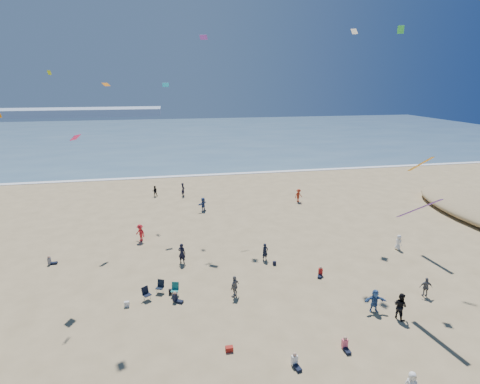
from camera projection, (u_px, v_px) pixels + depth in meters
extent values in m
plane|color=tan|center=(232.00, 372.00, 20.54)|extent=(220.00, 220.00, 0.00)
cube|color=#476B84|center=(176.00, 135.00, 109.89)|extent=(220.00, 100.00, 0.06)
cube|color=white|center=(186.00, 176.00, 62.86)|extent=(220.00, 1.20, 0.08)
cube|color=#7A8EA8|center=(37.00, 113.00, 168.92)|extent=(110.00, 20.00, 3.20)
imported|color=#B7331A|center=(298.00, 195.00, 49.24)|extent=(1.29, 0.99, 1.76)
imported|color=black|center=(265.00, 252.00, 33.13)|extent=(0.69, 0.57, 1.60)
imported|color=white|center=(398.00, 242.00, 35.29)|extent=(0.63, 0.81, 1.48)
imported|color=slate|center=(235.00, 286.00, 27.52)|extent=(0.98, 1.00, 1.69)
imported|color=#2F4782|center=(203.00, 204.00, 45.84)|extent=(1.42, 1.52, 1.70)
imported|color=black|center=(400.00, 306.00, 24.96)|extent=(1.00, 1.11, 1.88)
imported|color=black|center=(182.00, 253.00, 32.59)|extent=(0.81, 0.71, 1.86)
imported|color=red|center=(140.00, 233.00, 37.13)|extent=(1.26, 1.27, 1.76)
imported|color=black|center=(155.00, 191.00, 51.69)|extent=(0.79, 0.65, 1.48)
imported|color=slate|center=(426.00, 287.00, 27.55)|extent=(0.97, 0.63, 1.54)
imported|color=#375C97|center=(375.00, 301.00, 25.76)|extent=(1.59, 0.69, 1.66)
imported|color=black|center=(183.00, 190.00, 51.73)|extent=(0.60, 0.77, 1.87)
cube|color=white|center=(127.00, 304.00, 26.46)|extent=(0.35, 0.20, 0.40)
cube|color=black|center=(171.00, 292.00, 28.03)|extent=(0.30, 0.22, 0.38)
cube|color=maroon|center=(229.00, 349.00, 22.10)|extent=(0.45, 0.30, 0.30)
cube|color=black|center=(274.00, 263.00, 32.46)|extent=(0.28, 0.18, 0.34)
cube|color=#E81064|center=(75.00, 137.00, 27.24)|extent=(0.74, 0.88, 0.41)
cube|color=green|center=(401.00, 30.00, 28.68)|extent=(0.56, 0.51, 0.56)
cube|color=#DAEA17|center=(49.00, 73.00, 46.96)|extent=(0.44, 0.53, 0.55)
cube|color=purple|center=(204.00, 37.00, 36.57)|extent=(0.80, 0.64, 0.43)
cube|color=orange|center=(106.00, 84.00, 35.93)|extent=(0.75, 0.92, 0.31)
cube|color=white|center=(354.00, 31.00, 38.02)|extent=(0.83, 0.83, 0.46)
cube|color=#1CB0E5|center=(166.00, 85.00, 38.84)|extent=(0.70, 0.34, 0.42)
cube|color=#61279F|center=(418.00, 209.00, 24.54)|extent=(0.35, 3.14, 2.21)
cube|color=orange|center=(421.00, 164.00, 34.40)|extent=(0.35, 2.64, 1.87)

